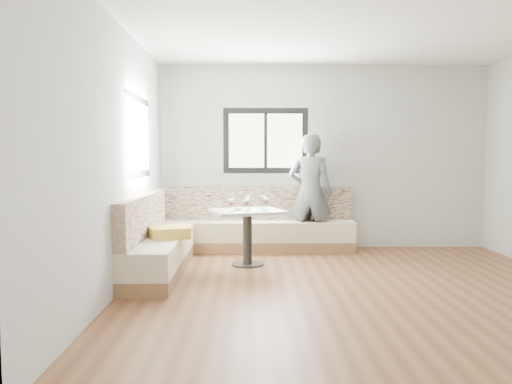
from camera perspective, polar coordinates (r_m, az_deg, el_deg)
room at (r=5.36m, az=10.72°, el=3.96°), size 5.01×5.01×2.81m
banquette at (r=6.90m, az=-4.46°, el=-4.93°), size 2.90×2.80×0.95m
table at (r=6.48m, az=-0.98°, el=-3.66°), size 1.04×0.92×0.72m
person at (r=7.43m, az=6.24°, el=-0.06°), size 0.73×0.58×1.75m
olive_ramekin at (r=6.41m, az=-2.12°, el=-1.95°), size 0.10×0.10×0.04m
wine_glass_a at (r=6.25m, az=-2.81°, el=-1.14°), size 0.08×0.08×0.18m
wine_glass_b at (r=6.26m, az=-1.10°, el=-1.13°), size 0.08×0.08×0.18m
wine_glass_c at (r=6.39m, az=1.10°, el=-1.01°), size 0.08×0.08×0.18m
wine_glass_d at (r=6.55m, az=-0.85°, el=-0.89°), size 0.08×0.08×0.18m
wine_glass_e at (r=6.64m, az=0.82°, el=-0.82°), size 0.08×0.08×0.18m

